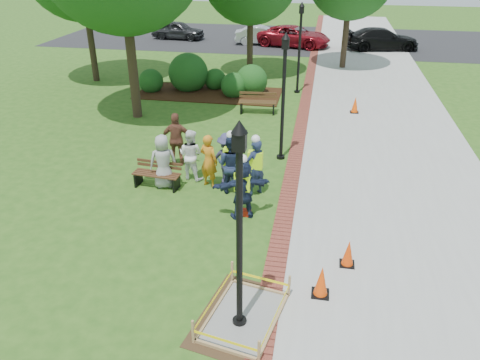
% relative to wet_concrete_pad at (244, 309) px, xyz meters
% --- Properties ---
extents(ground, '(100.00, 100.00, 0.00)m').
position_rel_wet_concrete_pad_xyz_m(ground, '(-1.32, 2.85, -0.23)').
color(ground, '#285116').
rests_on(ground, ground).
extents(sidewalk, '(6.00, 60.00, 0.02)m').
position_rel_wet_concrete_pad_xyz_m(sidewalk, '(3.68, 12.85, -0.22)').
color(sidewalk, '#9E9E99').
rests_on(sidewalk, ground).
extents(brick_edging, '(0.50, 60.00, 0.03)m').
position_rel_wet_concrete_pad_xyz_m(brick_edging, '(0.43, 12.85, -0.22)').
color(brick_edging, maroon).
rests_on(brick_edging, ground).
extents(mulch_bed, '(7.00, 3.00, 0.05)m').
position_rel_wet_concrete_pad_xyz_m(mulch_bed, '(-4.32, 14.85, -0.21)').
color(mulch_bed, '#381E0F').
rests_on(mulch_bed, ground).
extents(parking_lot, '(36.00, 12.00, 0.01)m').
position_rel_wet_concrete_pad_xyz_m(parking_lot, '(-1.32, 29.85, -0.23)').
color(parking_lot, black).
rests_on(parking_lot, ground).
extents(wet_concrete_pad, '(2.12, 2.59, 0.55)m').
position_rel_wet_concrete_pad_xyz_m(wet_concrete_pad, '(0.00, 0.00, 0.00)').
color(wet_concrete_pad, '#47331E').
rests_on(wet_concrete_pad, ground).
extents(bench_near, '(1.49, 0.62, 0.79)m').
position_rel_wet_concrete_pad_xyz_m(bench_near, '(-3.57, 5.06, 0.02)').
color(bench_near, '#4E2D1B').
rests_on(bench_near, ground).
extents(bench_far, '(1.66, 0.68, 0.88)m').
position_rel_wet_concrete_pad_xyz_m(bench_far, '(-1.56, 12.43, 0.05)').
color(bench_far, '#4C311A').
rests_on(bench_far, ground).
extents(cone_front, '(0.38, 0.38, 0.75)m').
position_rel_wet_concrete_pad_xyz_m(cone_front, '(1.48, 0.97, 0.12)').
color(cone_front, black).
rests_on(cone_front, ground).
extents(cone_back, '(0.35, 0.35, 0.68)m').
position_rel_wet_concrete_pad_xyz_m(cone_back, '(2.07, 2.13, 0.09)').
color(cone_back, black).
rests_on(cone_back, ground).
extents(cone_far, '(0.37, 0.37, 0.73)m').
position_rel_wet_concrete_pad_xyz_m(cone_far, '(2.63, 13.20, 0.12)').
color(cone_far, black).
rests_on(cone_far, ground).
extents(toolbox, '(0.37, 0.23, 0.18)m').
position_rel_wet_concrete_pad_xyz_m(toolbox, '(-0.67, 3.90, -0.15)').
color(toolbox, '#AF1A0D').
rests_on(toolbox, ground).
extents(lamp_near, '(0.28, 0.28, 4.26)m').
position_rel_wet_concrete_pad_xyz_m(lamp_near, '(-0.07, -0.15, 2.25)').
color(lamp_near, black).
rests_on(lamp_near, ground).
extents(lamp_mid, '(0.28, 0.28, 4.26)m').
position_rel_wet_concrete_pad_xyz_m(lamp_mid, '(-0.07, 7.85, 2.25)').
color(lamp_mid, black).
rests_on(lamp_mid, ground).
extents(lamp_far, '(0.28, 0.28, 4.26)m').
position_rel_wet_concrete_pad_xyz_m(lamp_far, '(-0.07, 15.85, 2.25)').
color(lamp_far, black).
rests_on(lamp_far, ground).
extents(shrub_a, '(1.21, 1.21, 1.21)m').
position_rel_wet_concrete_pad_xyz_m(shrub_a, '(-7.24, 14.74, -0.23)').
color(shrub_a, '#154A18').
rests_on(shrub_a, ground).
extents(shrub_b, '(1.98, 1.98, 1.98)m').
position_rel_wet_concrete_pad_xyz_m(shrub_b, '(-5.50, 15.40, -0.23)').
color(shrub_b, '#154A18').
rests_on(shrub_b, ground).
extents(shrub_c, '(1.24, 1.24, 1.24)m').
position_rel_wet_concrete_pad_xyz_m(shrub_c, '(-3.05, 14.66, -0.23)').
color(shrub_c, '#154A18').
rests_on(shrub_c, ground).
extents(shrub_d, '(1.55, 1.55, 1.55)m').
position_rel_wet_concrete_pad_xyz_m(shrub_d, '(-2.27, 15.22, -0.23)').
color(shrub_d, '#154A18').
rests_on(shrub_d, ground).
extents(shrub_e, '(1.10, 1.10, 1.10)m').
position_rel_wet_concrete_pad_xyz_m(shrub_e, '(-4.21, 15.78, -0.23)').
color(shrub_e, '#154A18').
rests_on(shrub_e, ground).
extents(casual_person_a, '(0.62, 0.51, 1.68)m').
position_rel_wet_concrete_pad_xyz_m(casual_person_a, '(-3.36, 5.13, 0.61)').
color(casual_person_a, '#949494').
rests_on(casual_person_a, ground).
extents(casual_person_b, '(0.63, 0.53, 1.67)m').
position_rel_wet_concrete_pad_xyz_m(casual_person_b, '(-2.02, 5.43, 0.60)').
color(casual_person_b, orange).
rests_on(casual_person_b, ground).
extents(casual_person_c, '(0.59, 0.46, 1.63)m').
position_rel_wet_concrete_pad_xyz_m(casual_person_c, '(-2.69, 5.82, 0.58)').
color(casual_person_c, white).
rests_on(casual_person_c, ground).
extents(casual_person_d, '(0.64, 0.47, 1.81)m').
position_rel_wet_concrete_pad_xyz_m(casual_person_d, '(-3.41, 6.71, 0.67)').
color(casual_person_d, brown).
rests_on(casual_person_d, ground).
extents(casual_person_e, '(0.63, 0.52, 1.70)m').
position_rel_wet_concrete_pad_xyz_m(casual_person_e, '(-1.47, 5.58, 0.62)').
color(casual_person_e, '#35355C').
rests_on(casual_person_e, ground).
extents(hivis_worker_a, '(0.64, 0.54, 1.86)m').
position_rel_wet_concrete_pad_xyz_m(hivis_worker_a, '(-0.70, 3.82, 0.69)').
color(hivis_worker_a, '#16243A').
rests_on(hivis_worker_a, ground).
extents(hivis_worker_b, '(0.65, 0.64, 1.88)m').
position_rel_wet_concrete_pad_xyz_m(hivis_worker_b, '(-0.57, 5.16, 0.70)').
color(hivis_worker_b, '#1C2D49').
rests_on(hivis_worker_b, ground).
extents(hivis_worker_c, '(0.64, 0.48, 1.96)m').
position_rel_wet_concrete_pad_xyz_m(hivis_worker_c, '(-1.29, 5.17, 0.73)').
color(hivis_worker_c, '#161B3A').
rests_on(hivis_worker_c, ground).
extents(parked_car_a, '(2.35, 4.64, 1.46)m').
position_rel_wet_concrete_pad_xyz_m(parked_car_a, '(-9.98, 28.31, -0.23)').
color(parked_car_a, '#27282A').
rests_on(parked_car_a, ground).
extents(parked_car_b, '(2.22, 4.41, 1.39)m').
position_rel_wet_concrete_pad_xyz_m(parked_car_b, '(-3.43, 27.47, -0.23)').
color(parked_car_b, '#B4B3B8').
rests_on(parked_car_b, ground).
extents(parked_car_c, '(3.07, 5.07, 1.54)m').
position_rel_wet_concrete_pad_xyz_m(parked_car_c, '(-1.11, 27.12, -0.23)').
color(parked_car_c, maroon).
rests_on(parked_car_c, ground).
extents(parked_car_d, '(3.06, 5.17, 1.58)m').
position_rel_wet_concrete_pad_xyz_m(parked_car_d, '(4.88, 27.05, -0.23)').
color(parked_car_d, black).
rests_on(parked_car_d, ground).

